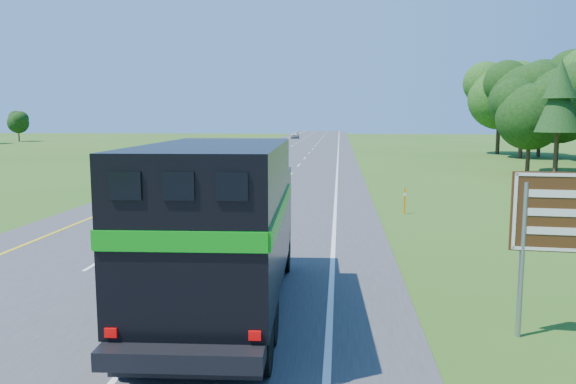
{
  "coord_description": "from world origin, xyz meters",
  "views": [
    {
      "loc": [
        5.68,
        -6.0,
        4.56
      ],
      "look_at": [
        3.68,
        15.71,
        1.65
      ],
      "focal_mm": 35.0,
      "sensor_mm": 36.0,
      "label": 1
    }
  ],
  "objects_px": {
    "horse_truck": "(222,223)",
    "white_suv": "(245,155)",
    "far_car": "(295,135)",
    "exit_sign": "(572,220)"
  },
  "relations": [
    {
      "from": "horse_truck",
      "to": "exit_sign",
      "type": "distance_m",
      "value": 7.37
    },
    {
      "from": "far_car",
      "to": "exit_sign",
      "type": "bearing_deg",
      "value": -82.7
    },
    {
      "from": "far_car",
      "to": "horse_truck",
      "type": "bearing_deg",
      "value": -86.47
    },
    {
      "from": "horse_truck",
      "to": "far_car",
      "type": "relative_size",
      "value": 2.17
    },
    {
      "from": "white_suv",
      "to": "far_car",
      "type": "height_order",
      "value": "white_suv"
    },
    {
      "from": "horse_truck",
      "to": "exit_sign",
      "type": "height_order",
      "value": "horse_truck"
    },
    {
      "from": "exit_sign",
      "to": "far_car",
      "type": "bearing_deg",
      "value": 102.75
    },
    {
      "from": "horse_truck",
      "to": "white_suv",
      "type": "distance_m",
      "value": 40.17
    },
    {
      "from": "horse_truck",
      "to": "white_suv",
      "type": "relative_size",
      "value": 1.33
    },
    {
      "from": "far_car",
      "to": "exit_sign",
      "type": "relative_size",
      "value": 1.08
    }
  ]
}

